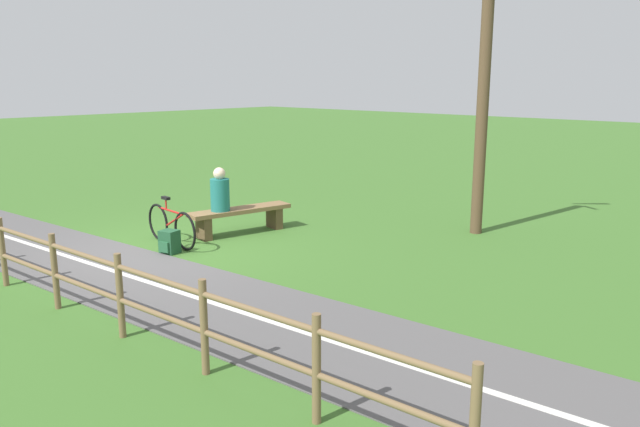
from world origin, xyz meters
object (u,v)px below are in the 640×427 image
bicycle (171,225)px  backpack (169,242)px  person_seated (220,192)px  bench (240,215)px  tree_mid_field (483,108)px

bicycle → backpack: bearing=-33.2°
person_seated → bench: bearing=180.0°
bicycle → tree_mid_field: bearing=56.7°
person_seated → bicycle: person_seated is taller
person_seated → tree_mid_field: tree_mid_field is taller
backpack → tree_mid_field: (-4.86, 3.18, 2.20)m
bench → person_seated: bearing=-0.0°
bench → tree_mid_field: (-3.12, 3.35, 2.04)m
person_seated → bicycle: 1.13m
bench → backpack: (1.74, 0.17, -0.15)m
bench → bicycle: size_ratio=1.28×
backpack → tree_mid_field: 6.21m
backpack → tree_mid_field: tree_mid_field is taller
bench → backpack: 1.75m
person_seated → backpack: bearing=22.8°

